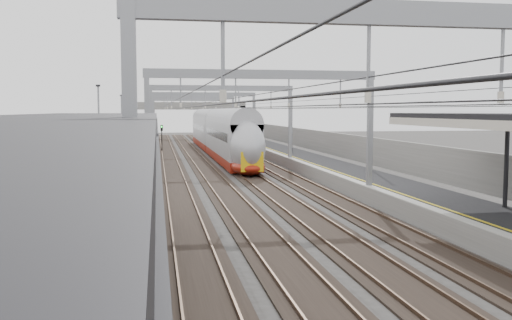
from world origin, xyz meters
name	(u,v)px	position (x,y,z in m)	size (l,w,h in m)	color
platform_left	(134,162)	(-8.00, 45.00, 0.50)	(4.00, 120.00, 1.00)	black
platform_right	(300,160)	(8.00, 45.00, 0.50)	(4.00, 120.00, 1.00)	black
tracks	(219,166)	(0.00, 45.00, 0.05)	(11.40, 140.00, 0.20)	black
overhead_line	(212,103)	(0.00, 51.62, 6.14)	(13.00, 140.00, 6.60)	gray
canopy_left	(46,124)	(-8.02, 2.99, 5.09)	(4.40, 30.00, 4.24)	black
overbridge	(188,111)	(0.00, 100.00, 5.31)	(22.00, 2.20, 6.90)	slate
wall_left	(98,151)	(-11.20, 45.00, 1.60)	(0.30, 120.00, 3.20)	slate
wall_right	(331,148)	(11.20, 45.00, 1.60)	(0.30, 120.00, 3.20)	slate
train	(219,137)	(1.50, 58.50, 2.19)	(2.84, 51.70, 4.48)	maroon
signal_green	(162,133)	(-5.20, 65.18, 2.42)	(0.32, 0.32, 3.48)	black
signal_red_near	(228,133)	(3.20, 63.47, 2.42)	(0.32, 0.32, 3.48)	black
signal_red_far	(234,130)	(5.40, 74.42, 2.42)	(0.32, 0.32, 3.48)	black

